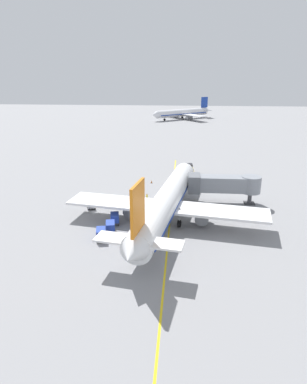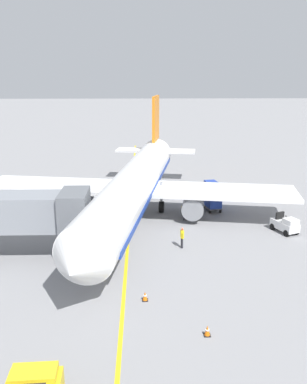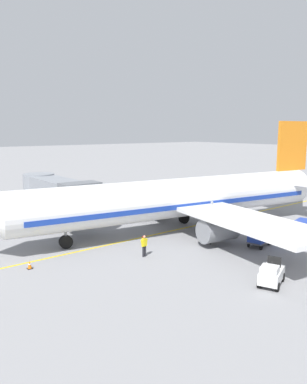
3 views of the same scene
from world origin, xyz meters
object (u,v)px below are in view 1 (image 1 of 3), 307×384
Objects in this scene: jet_bridge at (224,184)px; baggage_cart_front at (115,218)px; parked_airliner at (167,201)px; distant_taxiing_airliner at (183,113)px; baggage_cart_third_in_train at (101,233)px; safety_cone_nose_left at (151,182)px; baggage_tug_lead at (91,204)px; baggage_cart_second_in_train at (110,226)px; ground_crew_wing_walker at (137,211)px; ground_crew_loader at (147,198)px; pushback_tractor at (189,171)px; safety_cone_nose_right at (166,188)px.

jet_bridge reaches higher than baggage_cart_front.
distant_taxiing_airliner is (1.96, 124.07, -0.16)m from parked_airliner.
distant_taxiing_airliner is (10.47, 131.06, 2.08)m from baggage_cart_third_in_train.
distant_taxiing_airliner is at bearing 85.43° from baggage_cart_third_in_train.
jet_bridge is 20.94× the size of safety_cone_nose_left.
baggage_tug_lead is at bearing -97.12° from distant_taxiing_airliner.
jet_bridge is 4.15× the size of baggage_cart_second_in_train.
safety_cone_nose_left is (3.72, 23.63, -0.66)m from baggage_cart_second_in_train.
ground_crew_loader is at bearing 81.92° from ground_crew_wing_walker.
jet_bridge is at bearing -71.02° from pushback_tractor.
baggage_tug_lead reaches higher than baggage_cart_front.
safety_cone_nose_left is 0.02× the size of distant_taxiing_airliner.
parked_airliner is at bearing -19.04° from baggage_tug_lead.
baggage_cart_third_in_train is (-8.52, -6.99, -2.24)m from parked_airliner.
jet_bridge is 115.70m from distant_taxiing_airliner.
baggage_cart_front is (-17.07, -10.27, -2.50)m from jet_bridge.
baggage_cart_front is at bearing -148.97° from jet_bridge.
baggage_cart_second_in_train is 1.00× the size of baggage_cart_third_in_train.
ground_crew_loader is at bearing 72.03° from baggage_cart_second_in_train.
safety_cone_nose_right is (-10.17, 6.74, -3.16)m from jet_bridge.
baggage_tug_lead is 16.35m from safety_cone_nose_right.
ground_crew_wing_walker is (8.33, -3.35, 0.24)m from baggage_tug_lead.
parked_airliner is at bearing -13.62° from ground_crew_wing_walker.
jet_bridge reaches higher than ground_crew_loader.
baggage_tug_lead is at bearing -169.55° from jet_bridge.
safety_cone_nose_right is at bearing 70.90° from baggage_cart_second_in_train.
ground_crew_loader is 11.46m from safety_cone_nose_left.
parked_airliner is 124.09m from distant_taxiing_airliner.
ground_crew_loader reaches higher than baggage_cart_third_in_train.
jet_bridge is at bearing 10.45° from baggage_tug_lead.
pushback_tractor is at bearing 108.98° from jet_bridge.
parked_airliner reaches higher than safety_cone_nose_right.
pushback_tractor is at bearing 38.69° from safety_cone_nose_left.
safety_cone_nose_left is at bearing -93.24° from distant_taxiing_airliner.
jet_bridge is 17.61m from pushback_tractor.
parked_airliner is 3.01× the size of jet_bridge.
distant_taxiing_airliner reaches higher than baggage_cart_front.
distant_taxiing_airliner is at bearing 85.62° from baggage_cart_front.
baggage_cart_third_in_train is 0.10× the size of distant_taxiing_airliner.
jet_bridge is 4.46× the size of baggage_tug_lead.
baggage_cart_third_in_train is at bearing -68.73° from baggage_tug_lead.
jet_bridge is 16.12m from ground_crew_wing_walker.
baggage_cart_second_in_train is 129.15m from distant_taxiing_airliner.
distant_taxiing_airliner is at bearing 89.10° from parked_airliner.
pushback_tractor is 2.66× the size of ground_crew_wing_walker.
safety_cone_nose_right is (6.94, 20.05, -0.66)m from baggage_cart_second_in_train.
baggage_cart_front is at bearing -100.12° from safety_cone_nose_left.
baggage_cart_third_in_train reaches higher than safety_cone_nose_left.
baggage_cart_second_in_train is 5.05× the size of safety_cone_nose_left.
parked_airliner is 12.75m from jet_bridge.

